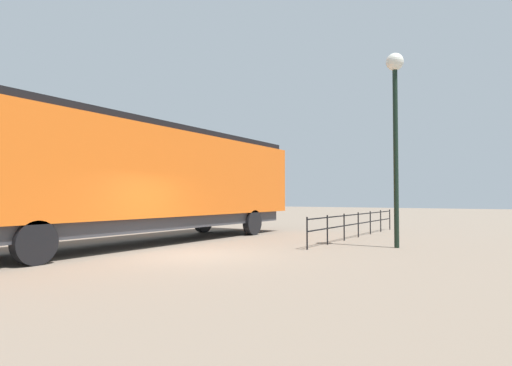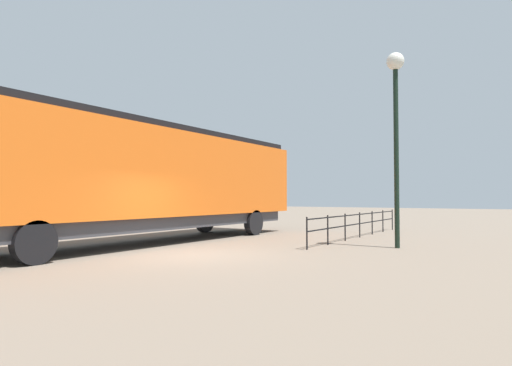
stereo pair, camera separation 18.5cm
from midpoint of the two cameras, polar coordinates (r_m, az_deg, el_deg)
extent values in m
plane|color=#756656|center=(12.55, -8.02, -9.53)|extent=(120.00, 120.00, 0.00)
cube|color=orange|center=(15.94, -14.04, 1.15)|extent=(3.09, 15.49, 3.01)
cube|color=black|center=(20.90, -0.96, -0.87)|extent=(2.96, 2.50, 2.11)
cube|color=black|center=(16.10, -13.99, 6.93)|extent=(2.78, 14.87, 0.24)
cube|color=#38383D|center=(15.94, -14.09, -5.07)|extent=(2.78, 14.25, 0.45)
cylinder|color=black|center=(20.53, -6.61, -5.04)|extent=(0.30, 1.10, 1.10)
cylinder|color=black|center=(18.88, -0.03, -5.32)|extent=(0.30, 1.10, 1.10)
cylinder|color=black|center=(11.86, -27.19, -7.10)|extent=(0.30, 1.10, 1.10)
cylinder|color=black|center=(14.86, 18.62, 3.38)|extent=(0.16, 0.16, 6.02)
sphere|color=silver|center=(15.47, 18.49, 15.20)|extent=(0.58, 0.58, 0.58)
cube|color=black|center=(18.27, 13.99, -4.09)|extent=(0.04, 9.96, 0.04)
cube|color=black|center=(18.29, 14.00, -5.30)|extent=(0.04, 9.96, 0.04)
cylinder|color=black|center=(13.68, 7.22, -6.71)|extent=(0.05, 0.05, 1.04)
cylinder|color=black|center=(15.19, 9.94, -6.22)|extent=(0.05, 0.05, 1.04)
cylinder|color=black|center=(16.73, 12.16, -5.81)|extent=(0.05, 0.05, 1.04)
cylinder|color=black|center=(18.29, 14.00, -5.46)|extent=(0.05, 0.05, 1.04)
cylinder|color=black|center=(19.87, 15.55, -5.17)|extent=(0.05, 0.05, 1.04)
cylinder|color=black|center=(21.46, 16.87, -4.91)|extent=(0.05, 0.05, 1.04)
cylinder|color=black|center=(23.06, 18.00, -4.69)|extent=(0.05, 0.05, 1.04)
camera|label=1|loc=(0.09, -89.63, -0.01)|focal=29.87mm
camera|label=2|loc=(0.09, 90.37, 0.01)|focal=29.87mm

